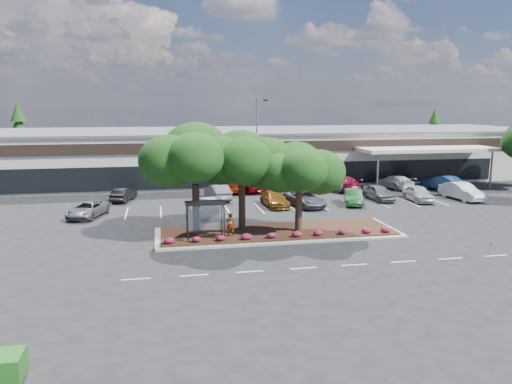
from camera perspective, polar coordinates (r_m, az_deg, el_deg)
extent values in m
plane|color=black|center=(34.20, 7.37, -6.27)|extent=(160.00, 160.00, 0.00)
cube|color=beige|center=(66.27, -1.92, 4.35)|extent=(80.00, 20.00, 6.00)
cube|color=#58585B|center=(66.04, -1.93, 7.02)|extent=(80.40, 20.40, 0.30)
cube|color=black|center=(56.25, -0.28, 5.18)|extent=(80.00, 0.25, 1.20)
cube|color=black|center=(56.61, -0.27, 1.95)|extent=(60.00, 0.18, 2.60)
cube|color=red|center=(55.37, -6.39, 5.04)|extent=(6.00, 0.12, 1.00)
cube|color=beige|center=(61.05, 19.02, 4.64)|extent=(16.00, 5.00, 0.40)
cylinder|color=slate|center=(56.31, 13.72, 2.14)|extent=(0.24, 0.24, 4.20)
cylinder|color=slate|center=(63.46, 25.28, 2.32)|extent=(0.24, 0.24, 4.20)
cube|color=#A8A8A3|center=(37.35, 2.50, -4.68)|extent=(18.00, 6.00, 0.15)
cube|color=#492E1A|center=(37.32, 2.50, -4.49)|extent=(17.20, 5.20, 0.12)
cube|color=silver|center=(28.76, -13.54, -9.64)|extent=(1.60, 0.12, 0.01)
cube|color=silver|center=(28.78, -7.08, -9.42)|extent=(1.60, 0.12, 0.01)
cube|color=silver|center=(29.15, -0.72, -9.08)|extent=(1.60, 0.12, 0.01)
cube|color=silver|center=(29.87, 5.40, -8.65)|extent=(1.60, 0.12, 0.01)
cube|color=silver|center=(30.90, 11.16, -8.16)|extent=(1.60, 0.12, 0.01)
cube|color=silver|center=(32.21, 16.48, -7.63)|extent=(1.60, 0.12, 0.01)
cube|color=silver|center=(33.78, 21.34, -7.09)|extent=(1.60, 0.12, 0.01)
cube|color=silver|center=(35.57, 25.73, -6.56)|extent=(1.60, 0.12, 0.01)
cube|color=silver|center=(45.99, -18.31, -2.47)|extent=(0.12, 5.00, 0.01)
cube|color=silver|center=(45.70, -14.58, -2.36)|extent=(0.12, 5.00, 0.01)
cube|color=silver|center=(45.61, -10.82, -2.23)|extent=(0.12, 5.00, 0.01)
cube|color=silver|center=(45.71, -7.05, -2.10)|extent=(0.12, 5.00, 0.01)
cube|color=silver|center=(46.01, -3.32, -1.96)|extent=(0.12, 5.00, 0.01)
cube|color=silver|center=(46.50, 0.34, -1.82)|extent=(0.12, 5.00, 0.01)
cube|color=silver|center=(47.18, 3.92, -1.67)|extent=(0.12, 5.00, 0.01)
cube|color=silver|center=(48.03, 7.38, -1.52)|extent=(0.12, 5.00, 0.01)
cube|color=silver|center=(49.06, 10.71, -1.37)|extent=(0.12, 5.00, 0.01)
cube|color=silver|center=(50.24, 13.89, -1.22)|extent=(0.12, 5.00, 0.01)
cube|color=silver|center=(51.57, 16.91, -1.08)|extent=(0.12, 5.00, 0.01)
cube|color=silver|center=(53.03, 19.77, -0.94)|extent=(0.12, 5.00, 0.01)
cylinder|color=black|center=(35.52, -7.93, -3.15)|extent=(0.08, 0.08, 2.50)
cylinder|color=black|center=(35.73, -3.92, -3.00)|extent=(0.08, 0.08, 2.50)
cylinder|color=black|center=(34.25, -7.80, -3.64)|extent=(0.08, 0.08, 2.50)
cylinder|color=black|center=(34.48, -3.64, -3.48)|extent=(0.08, 0.08, 2.50)
cube|color=black|center=(34.70, -5.86, -1.24)|extent=(2.75, 1.55, 0.10)
cube|color=silver|center=(35.57, -5.92, -2.88)|extent=(2.30, 0.03, 2.00)
cube|color=black|center=(35.40, -5.83, -4.49)|extent=(2.00, 0.35, 0.06)
cone|color=black|center=(79.64, -25.38, 5.79)|extent=(4.40, 4.40, 10.00)
cone|color=black|center=(87.47, 19.63, 6.14)|extent=(3.96, 3.96, 9.00)
imported|color=#594C47|center=(35.56, -2.97, -3.73)|extent=(0.66, 0.48, 1.69)
cube|color=#A8A8A3|center=(54.17, 0.06, 0.09)|extent=(0.50, 0.50, 0.40)
cylinder|color=slate|center=(53.52, 0.06, 5.44)|extent=(0.14, 0.14, 9.75)
cube|color=slate|center=(53.33, 0.55, 10.51)|extent=(0.93, 0.44, 0.14)
cube|color=black|center=(53.31, 1.09, 10.43)|extent=(0.51, 0.40, 0.18)
cube|color=#9E7853|center=(34.26, 25.14, -6.16)|extent=(0.03, 0.03, 1.12)
cube|color=#E03B72|center=(34.17, 25.27, -5.39)|extent=(0.02, 0.14, 0.18)
imported|color=slate|center=(44.98, -18.72, -1.89)|extent=(3.64, 5.31, 1.35)
imported|color=#B1B6BE|center=(43.35, -5.58, -1.73)|extent=(1.65, 4.61, 1.51)
imported|color=brown|center=(47.10, 2.11, -0.81)|extent=(2.19, 4.92, 1.40)
imported|color=#55545C|center=(47.25, 5.61, -0.79)|extent=(3.48, 5.62, 1.45)
imported|color=#1E5124|center=(48.89, 11.05, -0.55)|extent=(2.82, 4.73, 1.47)
imported|color=slate|center=(51.64, 13.84, -0.06)|extent=(2.02, 4.60, 1.54)
imported|color=#BEBEBE|center=(52.18, 18.06, -0.16)|extent=(2.19, 4.67, 1.54)
imported|color=silver|center=(54.49, 22.46, 0.08)|extent=(2.36, 5.37, 1.72)
imported|color=black|center=(51.38, -14.88, -0.27)|extent=(2.57, 4.31, 1.34)
imported|color=slate|center=(50.39, -4.39, -0.02)|extent=(2.39, 4.99, 1.58)
imported|color=maroon|center=(55.09, -0.81, 0.81)|extent=(3.83, 5.74, 1.46)
imported|color=maroon|center=(54.80, -3.23, 0.78)|extent=(2.64, 5.42, 1.52)
imported|color=#A3A8B0|center=(55.44, 5.13, 0.88)|extent=(3.26, 4.97, 1.55)
imported|color=maroon|center=(56.48, 9.71, 1.01)|extent=(3.20, 6.07, 1.68)
imported|color=silver|center=(56.80, 8.74, 1.03)|extent=(4.72, 6.24, 1.58)
imported|color=white|center=(59.27, 15.52, 1.13)|extent=(3.39, 5.58, 1.51)
imported|color=navy|center=(59.57, 20.54, 0.98)|extent=(3.22, 5.40, 1.68)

